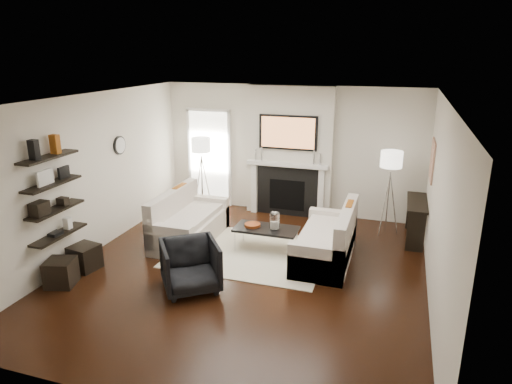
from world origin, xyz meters
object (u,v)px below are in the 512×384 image
(lamp_right_shade, at_px, (392,159))
(loveseat_left_base, at_px, (190,229))
(loveseat_right_base, at_px, (325,248))
(lamp_left_shade, at_px, (201,145))
(ottoman_near, at_px, (85,257))
(coffee_table, at_px, (266,229))
(armchair, at_px, (190,264))

(lamp_right_shade, bearing_deg, loveseat_left_base, -156.43)
(loveseat_right_base, bearing_deg, lamp_right_shade, 59.40)
(lamp_left_shade, xyz_separation_m, ottoman_near, (-0.62, -3.21, -1.25))
(loveseat_left_base, relative_size, lamp_left_shade, 4.50)
(coffee_table, bearing_deg, lamp_right_shade, 37.31)
(loveseat_right_base, bearing_deg, coffee_table, 176.64)
(loveseat_right_base, bearing_deg, ottoman_near, -157.31)
(coffee_table, bearing_deg, lamp_left_shade, 139.75)
(loveseat_left_base, bearing_deg, armchair, -64.05)
(lamp_left_shade, xyz_separation_m, lamp_right_shade, (3.90, -0.15, 0.00))
(ottoman_near, bearing_deg, loveseat_left_base, 54.83)
(lamp_left_shade, height_order, lamp_right_shade, same)
(loveseat_left_base, relative_size, armchair, 2.23)
(loveseat_right_base, height_order, coffee_table, same)
(lamp_left_shade, distance_m, ottoman_near, 3.50)
(loveseat_left_base, distance_m, loveseat_right_base, 2.50)
(coffee_table, xyz_separation_m, ottoman_near, (-2.56, -1.57, -0.20))
(loveseat_left_base, bearing_deg, loveseat_right_base, -1.43)
(lamp_left_shade, distance_m, lamp_right_shade, 3.90)
(loveseat_right_base, relative_size, lamp_right_shade, 4.50)
(ottoman_near, bearing_deg, loveseat_right_base, 22.69)
(armchair, height_order, lamp_left_shade, lamp_left_shade)
(armchair, bearing_deg, loveseat_right_base, 6.67)
(lamp_left_shade, bearing_deg, armchair, -68.66)
(ottoman_near, bearing_deg, lamp_left_shade, 79.08)
(coffee_table, relative_size, armchair, 1.36)
(loveseat_right_base, relative_size, coffee_table, 1.64)
(armchair, relative_size, lamp_left_shade, 2.02)
(coffee_table, relative_size, lamp_left_shade, 2.75)
(coffee_table, height_order, lamp_left_shade, lamp_left_shade)
(loveseat_right_base, height_order, lamp_right_shade, lamp_right_shade)
(coffee_table, bearing_deg, ottoman_near, -148.56)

